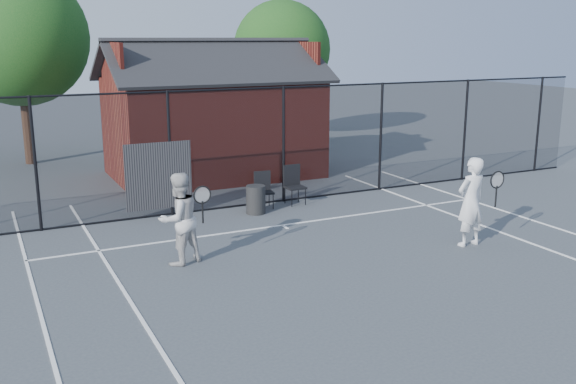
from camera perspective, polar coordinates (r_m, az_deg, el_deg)
name	(u,v)px	position (r m, az deg, el deg)	size (l,w,h in m)	color
ground	(351,266)	(12.21, 5.62, -6.59)	(80.00, 80.00, 0.00)	#42464B
court_lines	(392,290)	(11.18, 9.21, -8.61)	(11.02, 18.00, 0.01)	white
fence	(236,151)	(16.05, -4.61, 3.68)	(22.04, 3.00, 3.00)	black
clubhouse	(213,124)	(20.01, -6.71, 6.06)	(6.50, 4.36, 4.19)	maroon
tree_left	(19,38)	(23.27, -22.78, 12.54)	(4.48, 4.48, 6.44)	black
tree_right	(282,50)	(26.85, -0.56, 12.54)	(3.97, 3.97, 5.70)	black
player_front	(471,202)	(13.61, 15.96, -0.83)	(0.84, 0.63, 1.85)	white
player_back	(179,219)	(12.21, -9.66, -2.36)	(1.04, 0.91, 1.76)	silver
chair_left	(264,191)	(16.11, -2.12, 0.11)	(0.43, 0.45, 0.89)	black
chair_right	(295,186)	(16.46, 0.64, 0.57)	(0.47, 0.49, 0.98)	black
waste_bin	(256,200)	(15.64, -2.88, -0.68)	(0.48, 0.48, 0.69)	#262626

